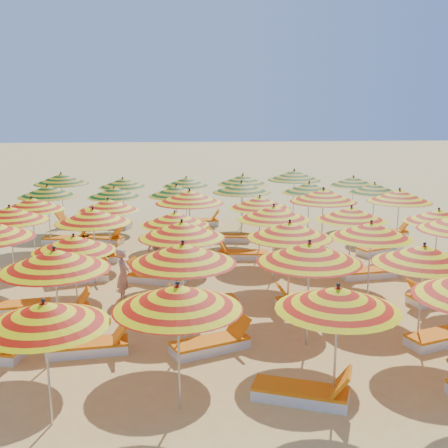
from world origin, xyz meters
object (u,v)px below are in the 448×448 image
(umbrella_8, at_px, (183,253))
(lounger_24, at_px, (387,232))
(umbrella_18, at_px, (10,214))
(lounger_15, at_px, (366,273))
(umbrella_26, at_px, (190,197))
(umbrella_39, at_px, (243,180))
(umbrella_40, at_px, (294,175))
(lounger_1, at_px, (303,393))
(umbrella_7, at_px, (55,260))
(umbrella_30, at_px, (47,191))
(umbrella_1, at_px, (44,314))
(umbrella_32, at_px, (176,191))
(umbrella_20, at_px, (175,218))
(lounger_5, at_px, (90,346))
(umbrella_24, at_px, (32,204))
(umbrella_25, at_px, (108,205))
(lounger_25, at_px, (76,224))
(umbrella_38, at_px, (186,182))
(lounger_26, at_px, (110,224))
(lounger_23, at_px, (226,237))
(lounger_11, at_px, (308,302))
(umbrella_9, at_px, (309,252))
(umbrella_19, at_px, (93,216))
(umbrella_33, at_px, (242,187))
(lounger_17, at_px, (175,254))
(lounger_7, at_px, (443,336))
(beachgoer_a, at_px, (123,275))
(umbrella_2, at_px, (178,297))
(lounger_16, at_px, (95,257))
(lounger_21, at_px, (102,239))
(umbrella_13, at_px, (74,243))
(umbrella_23, at_px, (438,216))
(umbrella_15, at_px, (290,230))
(umbrella_35, at_px, (375,188))
(lounger_9, at_px, (56,312))
(beachgoer_b, at_px, (155,250))
(umbrella_36, at_px, (61,179))
(umbrella_34, at_px, (309,188))
(umbrella_28, at_px, (323,195))
(lounger_20, at_px, (67,240))
(umbrella_22, at_px, (351,214))
(lounger_27, at_px, (200,221))
(lounger_12, at_px, (437,297))
(umbrella_21, at_px, (274,213))
(umbrella_41, at_px, (353,181))
(umbrella_27, at_px, (260,202))

(umbrella_8, bearing_deg, lounger_24, 50.13)
(umbrella_18, distance_m, lounger_15, 10.76)
(umbrella_26, height_order, umbrella_39, umbrella_26)
(umbrella_40, distance_m, lounger_1, 15.26)
(umbrella_7, height_order, umbrella_30, umbrella_7)
(umbrella_1, bearing_deg, umbrella_30, 102.32)
(umbrella_32, bearing_deg, umbrella_39, 42.35)
(umbrella_20, distance_m, lounger_5, 5.57)
(umbrella_24, distance_m, umbrella_25, 2.50)
(umbrella_40, bearing_deg, lounger_25, -179.31)
(umbrella_38, relative_size, lounger_26, 1.26)
(lounger_23, bearing_deg, lounger_11, 109.93)
(umbrella_9, bearing_deg, umbrella_19, 137.96)
(umbrella_33, bearing_deg, umbrella_32, -177.40)
(umbrella_19, height_order, lounger_17, umbrella_19)
(lounger_7, xyz_separation_m, beachgoer_a, (-7.35, 3.35, 0.56))
(umbrella_2, bearing_deg, lounger_11, 54.55)
(lounger_16, height_order, lounger_21, same)
(umbrella_13, bearing_deg, umbrella_18, 128.88)
(umbrella_30, bearing_deg, umbrella_13, -72.98)
(umbrella_13, distance_m, lounger_11, 6.13)
(umbrella_23, bearing_deg, umbrella_25, 165.15)
(umbrella_15, height_order, umbrella_35, umbrella_15)
(umbrella_20, bearing_deg, umbrella_24, 153.03)
(umbrella_7, bearing_deg, lounger_9, 103.89)
(umbrella_18, height_order, umbrella_30, umbrella_18)
(umbrella_13, height_order, lounger_17, umbrella_13)
(umbrella_39, distance_m, beachgoer_b, 7.34)
(umbrella_36, bearing_deg, umbrella_34, -13.64)
(umbrella_28, bearing_deg, lounger_20, 164.53)
(umbrella_35, bearing_deg, umbrella_30, -178.24)
(umbrella_22, relative_size, umbrella_36, 0.93)
(lounger_5, height_order, lounger_27, same)
(umbrella_33, bearing_deg, lounger_27, 117.43)
(lounger_5, bearing_deg, lounger_1, -35.88)
(umbrella_13, xyz_separation_m, umbrella_40, (7.56, 10.38, 0.27))
(lounger_12, bearing_deg, lounger_16, -40.09)
(umbrella_40, xyz_separation_m, lounger_1, (-2.82, -14.86, -2.00))
(umbrella_21, xyz_separation_m, lounger_12, (4.03, -2.47, -1.88))
(umbrella_15, relative_size, lounger_20, 1.62)
(lounger_25, relative_size, beachgoer_b, 1.35)
(umbrella_9, xyz_separation_m, lounger_15, (2.91, 4.67, -1.97))
(umbrella_33, xyz_separation_m, umbrella_41, (5.11, 2.37, -0.16))
(umbrella_38, height_order, lounger_16, umbrella_38)
(umbrella_27, xyz_separation_m, lounger_17, (-2.87, 0.10, -1.79))
(umbrella_25, relative_size, lounger_20, 1.29)
(lounger_9, bearing_deg, umbrella_20, 32.37)
(umbrella_34, relative_size, lounger_20, 1.41)
(umbrella_1, xyz_separation_m, umbrella_23, (9.95, 7.38, -0.05))
(lounger_5, distance_m, lounger_15, 8.94)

